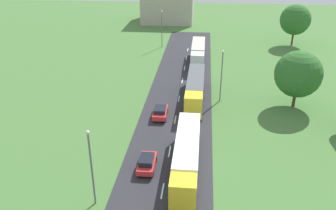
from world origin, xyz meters
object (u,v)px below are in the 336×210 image
object	(u,v)px
car_fifth	(160,112)
truck_second	(187,155)
truck_third	(195,88)
truck_fourth	(198,53)
lamppost_second	(91,164)
tree_oak	(298,74)
lamppost_fourth	(162,27)
car_fourth	(147,162)
tree_pine	(295,20)
distant_building	(168,5)
lamppost_third	(222,73)

from	to	relation	value
car_fifth	truck_second	bearing A→B (deg)	-70.52
truck_third	truck_fourth	distance (m)	17.59
car_fifth	truck_third	bearing A→B (deg)	52.47
truck_second	lamppost_second	bearing A→B (deg)	-144.42
tree_oak	lamppost_fourth	bearing A→B (deg)	128.58
car_fifth	tree_oak	bearing A→B (deg)	15.80
lamppost_fourth	tree_oak	size ratio (longest dim) A/B	0.97
truck_third	truck_fourth	world-z (taller)	truck_fourth
truck_third	car_fifth	world-z (taller)	truck_third
car_fourth	tree_pine	bearing A→B (deg)	63.26
truck_fourth	distant_building	xyz separation A→B (m)	(-9.69, 38.28, 2.48)
car_fourth	car_fifth	size ratio (longest dim) A/B	0.94
car_fourth	car_fifth	xyz separation A→B (m)	(-0.06, 12.23, -0.00)
truck_third	tree_oak	xyz separation A→B (m)	(14.55, -0.58, 3.01)
truck_third	lamppost_third	world-z (taller)	lamppost_third
truck_third	lamppost_second	xyz separation A→B (m)	(-8.57, -24.13, 2.33)
truck_fourth	distant_building	size ratio (longest dim) A/B	0.88
lamppost_third	lamppost_fourth	xyz separation A→B (m)	(-12.21, 27.91, 0.11)
truck_second	lamppost_fourth	bearing A→B (deg)	99.91
tree_pine	distant_building	size ratio (longest dim) A/B	0.64
tree_oak	distant_building	world-z (taller)	distant_building
distant_building	lamppost_fourth	bearing A→B (deg)	-87.25
car_fifth	tree_pine	distance (m)	46.88
car_fifth	lamppost_second	world-z (taller)	lamppost_second
lamppost_fourth	distant_building	xyz separation A→B (m)	(-1.33, 27.66, 0.10)
tree_pine	truck_fourth	bearing A→B (deg)	-144.32
lamppost_second	truck_third	bearing A→B (deg)	70.45
lamppost_second	lamppost_fourth	bearing A→B (deg)	89.82
lamppost_third	truck_second	bearing A→B (deg)	-102.49
truck_third	lamppost_third	bearing A→B (deg)	4.51
lamppost_third	tree_pine	world-z (taller)	tree_pine
truck_second	tree_pine	distance (m)	55.49
truck_third	lamppost_second	distance (m)	25.71
lamppost_fourth	distant_building	distance (m)	27.70
car_fifth	distant_building	world-z (taller)	distant_building
car_fourth	distant_building	bearing A→B (deg)	94.00
truck_fourth	car_fifth	size ratio (longest dim) A/B	3.07
lamppost_fourth	lamppost_third	bearing A→B (deg)	-66.36
distant_building	truck_second	bearing A→B (deg)	-82.74
lamppost_second	lamppost_third	world-z (taller)	lamppost_third
truck_fourth	lamppost_third	distance (m)	17.86
car_fifth	lamppost_fourth	xyz separation A→B (m)	(-3.80, 34.21, 3.73)
truck_second	car_fourth	size ratio (longest dim) A/B	3.63
lamppost_second	lamppost_fourth	xyz separation A→B (m)	(0.16, 52.34, 0.16)
truck_second	car_fifth	size ratio (longest dim) A/B	3.42
truck_second	car_fifth	world-z (taller)	truck_second
lamppost_second	tree_pine	size ratio (longest dim) A/B	0.86
lamppost_third	tree_oak	size ratio (longest dim) A/B	0.94
truck_third	tree_oak	world-z (taller)	tree_oak
car_fourth	distant_building	distance (m)	74.39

